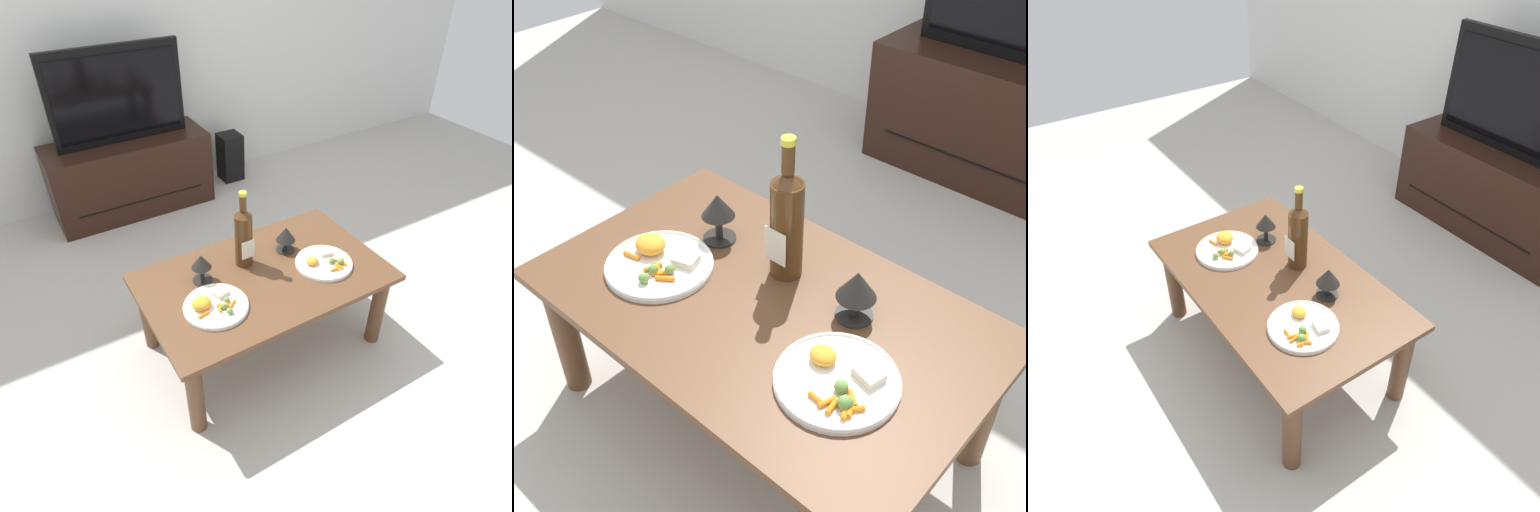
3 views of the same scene
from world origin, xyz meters
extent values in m
plane|color=#B7B2A8|center=(0.00, 0.00, 0.00)|extent=(6.40, 6.40, 0.00)
cube|color=brown|center=(0.00, 0.00, 0.42)|extent=(1.09, 0.66, 0.03)
cylinder|color=brown|center=(-0.48, -0.27, 0.20)|extent=(0.07, 0.07, 0.41)
cylinder|color=brown|center=(0.48, -0.27, 0.20)|extent=(0.07, 0.07, 0.41)
cylinder|color=brown|center=(-0.48, 0.27, 0.20)|extent=(0.07, 0.07, 0.41)
cylinder|color=brown|center=(0.48, 0.27, 0.20)|extent=(0.07, 0.07, 0.41)
cube|color=black|center=(-0.11, 1.58, 0.26)|extent=(1.08, 0.40, 0.51)
cube|color=black|center=(-0.11, 1.37, 0.15)|extent=(0.86, 0.01, 0.01)
cube|color=black|center=(-0.11, 1.58, 0.81)|extent=(0.86, 0.04, 0.59)
cube|color=black|center=(-0.11, 1.55, 0.81)|extent=(0.79, 0.01, 0.50)
cube|color=black|center=(0.69, 1.62, 0.18)|extent=(0.17, 0.17, 0.37)
cylinder|color=#4C2D14|center=(-0.03, 0.12, 0.56)|extent=(0.08, 0.08, 0.26)
cone|color=#4C2D14|center=(-0.03, 0.12, 0.70)|extent=(0.08, 0.08, 0.04)
cylinder|color=#4C2D14|center=(-0.03, 0.12, 0.75)|extent=(0.03, 0.03, 0.07)
cylinder|color=yellow|center=(-0.03, 0.12, 0.80)|extent=(0.03, 0.03, 0.02)
cube|color=silver|center=(-0.03, 0.08, 0.53)|extent=(0.06, 0.00, 0.09)
cylinder|color=black|center=(-0.25, 0.11, 0.43)|extent=(0.09, 0.09, 0.01)
cylinder|color=black|center=(-0.25, 0.11, 0.47)|extent=(0.02, 0.02, 0.07)
cone|color=black|center=(-0.25, 0.11, 0.54)|extent=(0.09, 0.09, 0.06)
cylinder|color=black|center=(0.19, 0.11, 0.43)|extent=(0.09, 0.09, 0.01)
cylinder|color=black|center=(0.19, 0.11, 0.46)|extent=(0.02, 0.02, 0.05)
cone|color=black|center=(0.19, 0.11, 0.53)|extent=(0.09, 0.09, 0.07)
cylinder|color=white|center=(-0.28, -0.08, 0.44)|extent=(0.27, 0.27, 0.01)
torus|color=white|center=(-0.28, -0.08, 0.45)|extent=(0.27, 0.27, 0.01)
ellipsoid|color=orange|center=(-0.33, -0.06, 0.47)|extent=(0.08, 0.07, 0.04)
cube|color=beige|center=(-0.23, -0.03, 0.45)|extent=(0.07, 0.07, 0.02)
cylinder|color=orange|center=(-0.22, -0.11, 0.45)|extent=(0.05, 0.04, 0.01)
cylinder|color=orange|center=(-0.24, -0.10, 0.45)|extent=(0.04, 0.05, 0.01)
cylinder|color=orange|center=(-0.26, -0.10, 0.45)|extent=(0.05, 0.03, 0.01)
cylinder|color=orange|center=(-0.27, -0.10, 0.45)|extent=(0.03, 0.05, 0.01)
cylinder|color=orange|center=(-0.35, -0.11, 0.45)|extent=(0.05, 0.02, 0.01)
sphere|color=olive|center=(-0.25, -0.15, 0.46)|extent=(0.03, 0.03, 0.03)
sphere|color=olive|center=(-0.26, -0.11, 0.46)|extent=(0.03, 0.03, 0.03)
sphere|color=olive|center=(-0.23, -0.08, 0.46)|extent=(0.03, 0.03, 0.03)
cylinder|color=white|center=(0.28, -0.08, 0.44)|extent=(0.26, 0.26, 0.01)
torus|color=white|center=(0.28, -0.08, 0.45)|extent=(0.26, 0.26, 0.01)
ellipsoid|color=orange|center=(0.23, -0.06, 0.46)|extent=(0.06, 0.05, 0.03)
cube|color=beige|center=(0.32, -0.03, 0.45)|extent=(0.07, 0.06, 0.02)
cylinder|color=orange|center=(0.28, -0.15, 0.45)|extent=(0.04, 0.02, 0.01)
cylinder|color=orange|center=(0.30, -0.14, 0.45)|extent=(0.02, 0.04, 0.01)
cylinder|color=orange|center=(0.32, -0.14, 0.45)|extent=(0.02, 0.04, 0.01)
cylinder|color=orange|center=(0.34, -0.13, 0.45)|extent=(0.03, 0.04, 0.01)
cylinder|color=orange|center=(0.35, -0.12, 0.45)|extent=(0.03, 0.04, 0.01)
cylinder|color=orange|center=(0.33, -0.10, 0.45)|extent=(0.04, 0.03, 0.01)
cylinder|color=orange|center=(0.35, -0.12, 0.45)|extent=(0.03, 0.04, 0.01)
sphere|color=olive|center=(0.33, -0.12, 0.46)|extent=(0.03, 0.03, 0.03)
sphere|color=olive|center=(0.30, -0.10, 0.46)|extent=(0.03, 0.03, 0.03)
sphere|color=olive|center=(0.33, -0.13, 0.46)|extent=(0.03, 0.03, 0.03)
camera|label=1|loc=(-0.84, -1.34, 1.75)|focal=32.16mm
camera|label=2|loc=(0.76, -0.82, 1.47)|focal=45.30mm
camera|label=3|loc=(1.30, -0.87, 1.79)|focal=35.62mm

